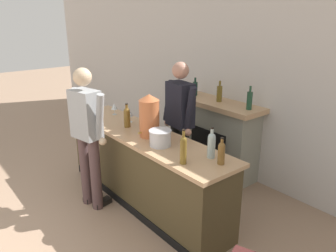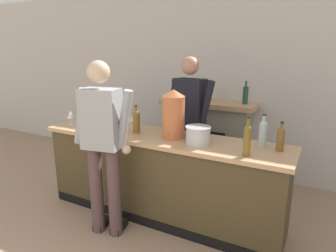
{
  "view_description": "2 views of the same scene",
  "coord_description": "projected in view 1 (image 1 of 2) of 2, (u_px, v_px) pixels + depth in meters",
  "views": [
    {
      "loc": [
        2.86,
        0.65,
        2.31
      ],
      "look_at": [
        -0.2,
        3.16,
        0.95
      ],
      "focal_mm": 35.0,
      "sensor_mm": 36.0,
      "label": 1
    },
    {
      "loc": [
        1.29,
        0.09,
        1.85
      ],
      "look_at": [
        -0.31,
        3.09,
        0.97
      ],
      "focal_mm": 32.0,
      "sensor_mm": 36.0,
      "label": 2
    }
  ],
  "objects": [
    {
      "name": "bar_counter",
      "position": [
        143.0,
        168.0,
        4.13
      ],
      "size": [
        2.75,
        0.63,
        0.94
      ],
      "color": "#473B23",
      "rests_on": "ground_plane"
    },
    {
      "name": "person_bartender",
      "position": [
        180.0,
        123.0,
        4.22
      ],
      "size": [
        0.66,
        0.33,
        1.76
      ],
      "color": "black",
      "rests_on": "ground_plane"
    },
    {
      "name": "person_customer",
      "position": [
        88.0,
        134.0,
        3.88
      ],
      "size": [
        0.65,
        0.36,
        1.75
      ],
      "color": "#533B3C",
      "rests_on": "ground_plane"
    },
    {
      "name": "ice_bucket_steel",
      "position": [
        160.0,
        138.0,
        3.57
      ],
      "size": [
        0.25,
        0.25,
        0.18
      ],
      "color": "silver",
      "rests_on": "bar_counter"
    },
    {
      "name": "copper_dispenser",
      "position": [
        149.0,
        115.0,
        3.8
      ],
      "size": [
        0.24,
        0.28,
        0.51
      ],
      "color": "#C0663A",
      "rests_on": "bar_counter"
    },
    {
      "name": "wine_bottle_cabernet_heavy",
      "position": [
        127.0,
        116.0,
        4.14
      ],
      "size": [
        0.08,
        0.08,
        0.31
      ],
      "color": "brown",
      "rests_on": "bar_counter"
    },
    {
      "name": "wine_glass_back_row",
      "position": [
        114.0,
        107.0,
        4.67
      ],
      "size": [
        0.09,
        0.09,
        0.17
      ],
      "color": "silver",
      "rests_on": "bar_counter"
    },
    {
      "name": "wine_glass_front_right",
      "position": [
        130.0,
        113.0,
        4.33
      ],
      "size": [
        0.08,
        0.08,
        0.18
      ],
      "color": "silver",
      "rests_on": "bar_counter"
    },
    {
      "name": "wine_bottle_burgundy_dark",
      "position": [
        211.0,
        144.0,
        3.25
      ],
      "size": [
        0.08,
        0.08,
        0.32
      ],
      "color": "#9EB4B7",
      "rests_on": "bar_counter"
    },
    {
      "name": "wall_back_panel",
      "position": [
        244.0,
        84.0,
        4.63
      ],
      "size": [
        12.0,
        0.07,
        2.75
      ],
      "color": "silver",
      "rests_on": "ground_plane"
    },
    {
      "name": "fireplace_stone",
      "position": [
        218.0,
        137.0,
        4.87
      ],
      "size": [
        1.35,
        0.52,
        1.43
      ],
      "color": "gray",
      "rests_on": "ground_plane"
    },
    {
      "name": "wine_bottle_rose_blush",
      "position": [
        221.0,
        152.0,
        3.12
      ],
      "size": [
        0.07,
        0.07,
        0.27
      ],
      "color": "brown",
      "rests_on": "bar_counter"
    },
    {
      "name": "wine_glass_by_dispenser",
      "position": [
        88.0,
        104.0,
        4.76
      ],
      "size": [
        0.09,
        0.09,
        0.18
      ],
      "color": "silver",
      "rests_on": "bar_counter"
    },
    {
      "name": "wine_bottle_riesling_slim",
      "position": [
        183.0,
        149.0,
        3.11
      ],
      "size": [
        0.07,
        0.07,
        0.35
      ],
      "color": "brown",
      "rests_on": "bar_counter"
    }
  ]
}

